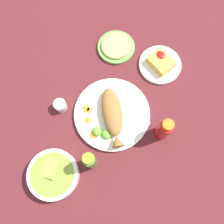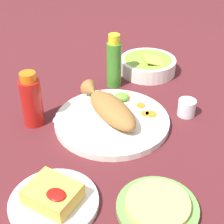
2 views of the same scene
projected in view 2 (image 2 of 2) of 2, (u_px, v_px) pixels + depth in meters
ground_plane at (112, 124)px, 0.93m from camera, size 4.00×4.00×0.00m
main_plate at (112, 121)px, 0.93m from camera, size 0.31×0.31×0.02m
fried_fish at (110, 108)px, 0.92m from camera, size 0.24×0.17×0.05m
fork_near at (83, 121)px, 0.91m from camera, size 0.17×0.09×0.00m
fork_far at (85, 111)px, 0.94m from camera, size 0.14×0.14×0.00m
carrot_slice_near at (145, 114)px, 0.94m from camera, size 0.02×0.02×0.00m
carrot_slice_mid at (151, 114)px, 0.93m from camera, size 0.03×0.03×0.00m
carrot_slice_far at (141, 105)px, 0.97m from camera, size 0.02×0.02×0.00m
carrot_slice_extra at (125, 96)px, 1.01m from camera, size 0.03×0.03×0.00m
lime_wedge_main at (122, 97)px, 0.99m from camera, size 0.04×0.03×0.02m
lime_wedge_side at (108, 97)px, 0.99m from camera, size 0.04×0.03×0.02m
hot_sauce_bottle_red at (31, 100)px, 0.89m from camera, size 0.05×0.05×0.15m
hot_sauce_bottle_green at (114, 63)px, 1.06m from camera, size 0.05×0.05×0.17m
salt_cup at (187, 109)px, 0.96m from camera, size 0.05×0.05×0.05m
side_plate_fries at (54, 202)px, 0.69m from camera, size 0.18×0.18×0.01m
fries_pile at (53, 194)px, 0.68m from camera, size 0.10×0.08×0.04m
guacamole_bowl at (148, 65)px, 1.17m from camera, size 0.19×0.19×0.06m
tortilla_plate at (157, 208)px, 0.68m from camera, size 0.17×0.17×0.01m
tortilla_stack at (158, 204)px, 0.67m from camera, size 0.13×0.13×0.01m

